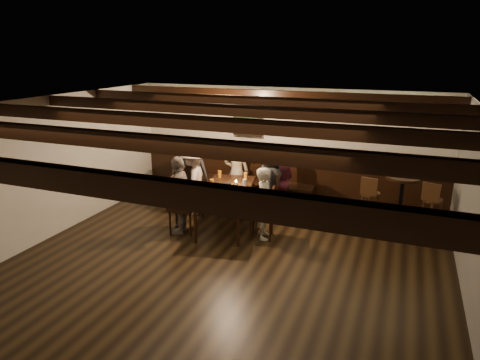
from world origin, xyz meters
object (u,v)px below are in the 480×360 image
at_px(chair_left_far, 182,216).
at_px(chair_right_far, 263,223).
at_px(dining_table, 227,192).
at_px(person_right_far, 265,203).
at_px(person_left_near, 193,181).
at_px(person_bench_centre, 237,173).
at_px(person_bench_right, 280,180).
at_px(person_right_near, 270,183).
at_px(bar_stool_right, 430,218).
at_px(chair_left_near, 195,200).
at_px(chair_right_near, 268,204).
at_px(high_top_table, 401,196).
at_px(bar_stool_left, 369,211).
at_px(person_left_far, 179,195).
at_px(person_bench_left, 192,173).

xyz_separation_m(chair_left_far, chair_right_far, (1.41, 0.30, -0.03)).
height_order(dining_table, person_right_far, person_right_far).
bearing_deg(person_left_near, person_right_far, 59.04).
relative_size(person_bench_centre, person_bench_right, 1.10).
relative_size(person_right_near, bar_stool_right, 1.38).
xyz_separation_m(chair_left_near, person_bench_right, (1.49, 0.78, 0.35)).
distance_m(chair_right_near, person_right_far, 0.96).
height_order(chair_left_far, person_right_near, person_right_near).
height_order(person_left_near, high_top_table, person_left_near).
distance_m(chair_right_far, bar_stool_left, 1.92).
bearing_deg(person_right_near, person_bench_centre, 51.34).
distance_m(person_left_near, person_right_far, 1.75).
bearing_deg(chair_right_far, bar_stool_left, -72.86).
bearing_deg(person_bench_right, person_left_far, 39.29).
relative_size(person_left_near, bar_stool_right, 1.31).
bearing_deg(chair_right_near, dining_table, 122.02).
bearing_deg(chair_right_near, person_bench_right, -21.83).
height_order(person_left_near, bar_stool_left, person_left_near).
height_order(chair_left_far, chair_right_near, chair_left_far).
relative_size(person_left_near, person_right_near, 0.95).
bearing_deg(bar_stool_right, person_bench_centre, -165.38).
height_order(dining_table, high_top_table, high_top_table).
bearing_deg(person_right_near, dining_table, 120.96).
distance_m(high_top_table, bar_stool_left, 0.61).
xyz_separation_m(person_bench_right, person_right_near, (-0.05, -0.47, 0.07)).
height_order(person_bench_left, bar_stool_left, person_bench_left).
bearing_deg(high_top_table, person_right_near, -173.88).
bearing_deg(person_right_near, person_left_far, 120.96).
bearing_deg(high_top_table, person_right_far, -152.17).
xyz_separation_m(chair_left_far, person_left_far, (-0.03, -0.01, 0.39)).
bearing_deg(chair_left_near, chair_right_far, 57.98).
height_order(chair_right_far, person_bench_right, person_bench_right).
height_order(chair_right_far, bar_stool_left, bar_stool_left).
xyz_separation_m(chair_left_near, person_bench_centre, (0.58, 0.74, 0.41)).
height_order(chair_right_near, high_top_table, high_top_table).
xyz_separation_m(dining_table, person_right_near, (0.64, 0.60, 0.08)).
distance_m(chair_left_far, person_left_near, 0.98).
bearing_deg(person_bench_right, chair_left_far, 39.79).
relative_size(person_bench_left, person_right_near, 0.98).
xyz_separation_m(chair_right_far, person_bench_centre, (-1.01, 1.32, 0.44)).
bearing_deg(person_left_far, person_bench_right, 129.29).
bearing_deg(bar_stool_right, chair_left_far, -142.72).
bearing_deg(chair_left_near, person_bench_left, -158.22).
distance_m(person_bench_centre, person_bench_right, 0.91).
bearing_deg(high_top_table, chair_left_near, -171.61).
distance_m(chair_left_near, chair_right_near, 1.44).
distance_m(chair_right_far, person_bench_left, 2.15).
distance_m(chair_right_near, bar_stool_left, 1.86).
bearing_deg(chair_left_far, dining_table, 121.98).
distance_m(person_bench_right, bar_stool_left, 1.84).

